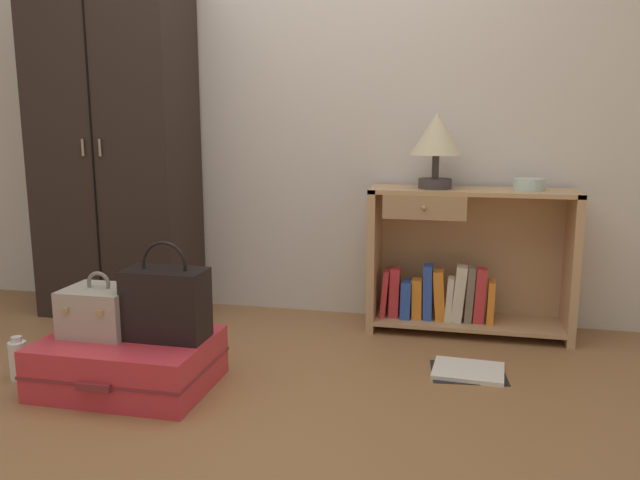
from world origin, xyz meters
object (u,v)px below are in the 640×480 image
Objects in this scene: bookshelf at (462,265)px; table_lamp at (436,138)px; open_book_on_floor at (468,371)px; wardrobe at (115,146)px; suitcase_large at (129,362)px; bottle at (18,359)px; handbag at (166,303)px; bowl at (529,184)px; train_case at (100,310)px.

table_lamp is at bearing -171.38° from bookshelf.
table_lamp is 1.10× the size of open_book_on_floor.
bookshelf is (1.92, 0.07, -0.60)m from wardrobe.
open_book_on_floor is (1.38, 0.46, -0.10)m from suitcase_large.
open_book_on_floor is at bearing 14.75° from bottle.
table_lamp is 0.94× the size of handbag.
handbag is at bearing -145.52° from bowl.
bowl is at bearing 29.86° from train_case.
bookshelf is at bearing 38.15° from suitcase_large.
handbag is 1.17× the size of open_book_on_floor.
bottle is at bearing -176.24° from suitcase_large.
open_book_on_floor is (0.20, -0.56, -1.00)m from table_lamp.
handbag reaches higher than bottle.
suitcase_large is at bearing -11.99° from train_case.
suitcase_large is 2.47× the size of train_case.
train_case is (-1.78, -1.02, -0.47)m from bowl.
table_lamp is at bearing 40.92° from suitcase_large.
bookshelf reaches higher than bottle.
table_lamp is 1.16m from open_book_on_floor.
wardrobe is at bearing 165.27° from open_book_on_floor.
bottle is at bearing -149.53° from bookshelf.
handbag is at bearing -135.75° from table_lamp.
suitcase_large is 1.70× the size of handbag.
bookshelf is 6.83× the size of bowl.
bookshelf is 2.16m from bottle.
wardrobe is 1.23m from train_case.
table_lamp is at bearing 1.53° from wardrobe.
bottle is at bearing -153.25° from bowl.
open_book_on_floor is at bearing 16.00° from train_case.
bowl is (2.23, 0.07, -0.17)m from wardrobe.
handbag is (0.16, 0.03, 0.26)m from suitcase_large.
bowl is at bearing 65.88° from open_book_on_floor.
suitcase_large is 1.46m from open_book_on_floor.
suitcase_large is at bearing -141.85° from bookshelf.
wardrobe is 1.34m from bottle.
train_case is at bearing -179.08° from handbag.
wardrobe reaches higher than open_book_on_floor.
open_book_on_floor is at bearing -114.12° from bowl.
train_case is at bearing -164.00° from open_book_on_floor.
wardrobe is 5.49× the size of open_book_on_floor.
train_case is 1.47× the size of bottle.
bookshelf is at bearing -179.95° from bowl.
wardrobe reaches higher than table_lamp.
bookshelf is 2.53× the size of handbag.
bottle is (-1.69, -1.06, -0.92)m from table_lamp.
suitcase_large is 0.25m from train_case.
train_case is (-1.47, -1.02, -0.04)m from bookshelf.
bottle is (-2.15, -1.08, -0.70)m from bowl.
suitcase_large is (-1.34, -1.05, -0.25)m from bookshelf.
suitcase_large is (-1.19, -1.03, -0.90)m from table_lamp.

